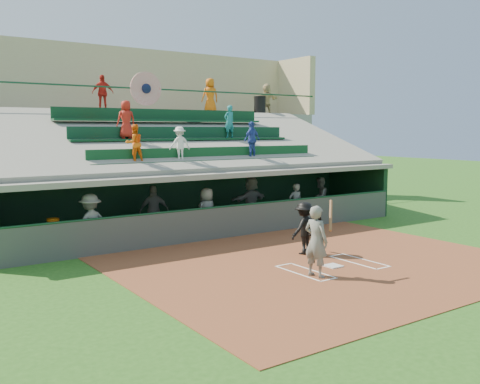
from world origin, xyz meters
TOP-DOWN VIEW (x-y plane):
  - ground at (0.00, 0.00)m, footprint 100.00×100.00m
  - dirt_slab at (0.00, 0.50)m, footprint 11.00×9.00m
  - home_plate at (0.00, 0.00)m, footprint 0.43×0.43m
  - batters_box_chalk at (0.00, 0.00)m, footprint 2.65×1.85m
  - dugout_floor at (0.00, 6.75)m, footprint 16.00×3.50m
  - concourse_slab at (0.00, 13.50)m, footprint 20.00×3.00m
  - grandstand at (-0.01, 10.51)m, footprint 20.40×10.40m
  - batter_at_plate at (-1.08, -0.48)m, footprint 0.91×0.80m
  - catcher at (0.47, 1.22)m, footprint 0.69×0.58m
  - home_umpire at (0.34, 1.61)m, footprint 1.12×0.77m
  - dugout_bench at (0.18, 7.96)m, footprint 15.40×4.63m
  - white_table at (-5.98, 5.96)m, footprint 0.80×0.61m
  - water_cooler at (-5.91, 5.97)m, footprint 0.36×0.36m
  - dugout_player_a at (-4.96, 5.34)m, footprint 1.30×0.96m
  - dugout_player_b at (-2.24, 6.64)m, footprint 1.11×0.63m
  - dugout_player_c at (-0.65, 5.66)m, footprint 0.93×0.71m
  - dugout_player_d at (1.97, 6.63)m, footprint 1.81×0.81m
  - dugout_player_e at (3.43, 5.64)m, footprint 0.64×0.47m
  - dugout_player_f at (5.39, 6.32)m, footprint 1.03×0.94m
  - trash_bin at (6.67, 12.39)m, footprint 0.61×0.61m
  - concourse_staff_a at (-1.74, 12.68)m, footprint 1.00×0.68m
  - concourse_staff_b at (3.83, 12.75)m, footprint 0.94×0.70m
  - concourse_staff_c at (7.43, 12.83)m, footprint 1.56×0.66m

SIDE VIEW (x-z plane):
  - ground at x=0.00m, z-range 0.00..0.00m
  - dirt_slab at x=0.00m, z-range 0.00..0.02m
  - dugout_floor at x=0.00m, z-range 0.00..0.04m
  - batters_box_chalk at x=0.00m, z-range 0.02..0.03m
  - home_plate at x=0.00m, z-range 0.02..0.05m
  - dugout_bench at x=0.18m, z-range 0.04..0.52m
  - white_table at x=-5.98m, z-range 0.04..0.74m
  - catcher at x=0.47m, z-range 0.02..1.28m
  - home_umpire at x=0.34m, z-range 0.02..1.61m
  - dugout_player_e at x=3.43m, z-range 0.04..1.66m
  - dugout_player_c at x=-0.65m, z-range 0.04..1.73m
  - dugout_player_f at x=5.39m, z-range 0.04..1.76m
  - water_cooler at x=-5.91m, z-range 0.74..1.10m
  - dugout_player_b at x=-2.24m, z-range 0.04..1.83m
  - dugout_player_a at x=-4.96m, z-range 0.04..1.85m
  - batter_at_plate at x=-1.08m, z-range -0.03..1.93m
  - dugout_player_d at x=1.97m, z-range 0.04..1.93m
  - grandstand at x=-0.01m, z-range -1.64..6.16m
  - concourse_slab at x=0.00m, z-range 0.00..4.60m
  - trash_bin at x=6.67m, z-range 4.60..5.51m
  - concourse_staff_a at x=-1.74m, z-range 4.60..6.17m
  - concourse_staff_c at x=7.43m, z-range 4.60..6.23m
  - concourse_staff_b at x=3.83m, z-range 4.60..6.33m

